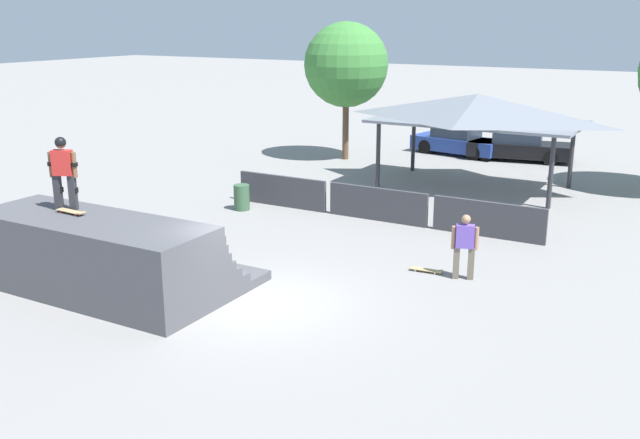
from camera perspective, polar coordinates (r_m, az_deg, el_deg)
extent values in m
plane|color=gray|center=(16.18, -4.86, -6.63)|extent=(160.00, 160.00, 0.00)
cube|color=#4C4C51|center=(17.91, -15.32, -4.51)|extent=(5.93, 3.83, 0.23)
cube|color=#4C4C51|center=(17.55, -16.37, -4.23)|extent=(5.93, 2.96, 0.23)
cube|color=#4C4C51|center=(17.37, -16.80, -3.68)|extent=(5.93, 2.64, 0.23)
cube|color=#4C4C51|center=(17.23, -17.11, -3.07)|extent=(5.93, 2.42, 0.23)
cube|color=#4C4C51|center=(17.11, -17.36, -2.43)|extent=(5.93, 2.27, 0.23)
cube|color=#4C4C51|center=(17.01, -17.55, -1.76)|extent=(5.93, 2.16, 0.23)
cube|color=#4C4C51|center=(16.92, -17.71, -1.06)|extent=(5.93, 2.08, 0.23)
cube|color=#4C4C51|center=(16.85, -17.83, -0.35)|extent=(5.93, 2.04, 0.23)
cylinder|color=silver|center=(17.49, -15.45, 0.69)|extent=(5.81, 0.07, 0.07)
cube|color=#2D2D33|center=(17.66, -19.17, 2.04)|extent=(0.21, 0.21, 0.83)
cube|color=black|center=(17.67, -19.14, 2.22)|extent=(0.24, 0.21, 0.12)
cube|color=#2D2D33|center=(17.82, -20.23, 2.05)|extent=(0.21, 0.21, 0.83)
cube|color=black|center=(17.83, -20.20, 2.23)|extent=(0.24, 0.21, 0.12)
cube|color=red|center=(17.59, -19.91, 4.30)|extent=(0.50, 0.39, 0.59)
cylinder|color=brown|center=(17.48, -19.07, 4.15)|extent=(0.15, 0.15, 0.59)
cylinder|color=black|center=(17.48, -19.07, 4.19)|extent=(0.22, 0.22, 0.09)
cylinder|color=brown|center=(17.73, -20.72, 4.15)|extent=(0.15, 0.15, 0.59)
cylinder|color=black|center=(17.72, -20.72, 4.18)|extent=(0.22, 0.22, 0.09)
sphere|color=brown|center=(17.51, -20.05, 5.72)|extent=(0.23, 0.23, 0.23)
sphere|color=black|center=(17.51, -20.06, 5.82)|extent=(0.26, 0.26, 0.26)
cylinder|color=red|center=(17.28, -18.62, 0.45)|extent=(0.05, 0.03, 0.05)
cylinder|color=red|center=(17.20, -18.98, 0.35)|extent=(0.05, 0.03, 0.05)
cylinder|color=red|center=(17.67, -19.66, 0.69)|extent=(0.05, 0.03, 0.05)
cylinder|color=red|center=(17.59, -20.02, 0.59)|extent=(0.05, 0.03, 0.05)
cube|color=tan|center=(17.43, -19.33, 0.63)|extent=(0.84, 0.25, 0.02)
cube|color=tan|center=(17.13, -18.55, 0.51)|extent=(0.11, 0.21, 0.02)
cube|color=#6B6051|center=(17.74, 10.84, -3.41)|extent=(0.19, 0.19, 0.80)
cube|color=#6B6051|center=(17.75, 11.98, -3.47)|extent=(0.19, 0.19, 0.80)
cube|color=#6B4CB7|center=(17.53, 11.53, -1.32)|extent=(0.48, 0.35, 0.57)
cylinder|color=#A87A5B|center=(17.54, 10.64, -1.42)|extent=(0.14, 0.14, 0.57)
cylinder|color=#A87A5B|center=(17.55, 12.41, -1.51)|extent=(0.14, 0.14, 0.57)
sphere|color=#A87A5B|center=(17.41, 11.61, 0.03)|extent=(0.22, 0.22, 0.22)
cylinder|color=silver|center=(18.16, 9.29, -4.14)|extent=(0.05, 0.03, 0.05)
cylinder|color=silver|center=(18.03, 9.17, -4.28)|extent=(0.05, 0.03, 0.05)
cylinder|color=silver|center=(18.29, 7.76, -3.92)|extent=(0.05, 0.03, 0.05)
cylinder|color=silver|center=(18.17, 7.63, -4.06)|extent=(0.05, 0.03, 0.05)
cube|color=tan|center=(18.15, 8.47, -4.00)|extent=(0.83, 0.27, 0.02)
cube|color=tan|center=(18.05, 9.62, -4.10)|extent=(0.11, 0.21, 0.02)
cube|color=#3D3D42|center=(24.08, -3.04, 2.28)|extent=(3.33, 0.12, 1.05)
cube|color=#3D3D42|center=(22.42, 4.63, 1.23)|extent=(3.33, 0.12, 1.05)
cube|color=#3D3D42|center=(21.23, 13.33, 0.00)|extent=(3.33, 0.12, 1.05)
cylinder|color=#2D2D33|center=(26.76, 4.67, 5.15)|extent=(0.16, 0.16, 2.44)
cylinder|color=#2D2D33|center=(24.83, 18.00, 3.58)|extent=(0.16, 0.16, 2.44)
cylinder|color=#2D2D33|center=(29.86, 7.48, 6.18)|extent=(0.16, 0.16, 2.44)
cylinder|color=#2D2D33|center=(28.14, 19.48, 4.82)|extent=(0.16, 0.16, 2.44)
cube|color=slate|center=(27.02, 12.42, 7.66)|extent=(7.42, 4.04, 0.10)
pyramid|color=slate|center=(26.95, 12.49, 8.78)|extent=(7.27, 3.96, 0.96)
cylinder|color=brown|center=(32.11, 2.06, 7.36)|extent=(0.28, 0.28, 2.85)
sphere|color=#3D7F38|center=(31.81, 2.11, 12.28)|extent=(3.69, 3.69, 3.69)
cylinder|color=#385B3D|center=(23.76, -6.29, 1.77)|extent=(0.52, 0.52, 0.85)
cube|color=navy|center=(33.99, 10.96, 5.95)|extent=(4.43, 2.43, 0.62)
cube|color=#283342|center=(33.95, 10.84, 6.86)|extent=(2.17, 1.75, 0.46)
cube|color=navy|center=(33.92, 10.86, 7.25)|extent=(2.08, 1.70, 0.04)
cylinder|color=black|center=(34.09, 13.46, 5.55)|extent=(0.67, 0.31, 0.64)
cylinder|color=black|center=(32.75, 12.23, 5.22)|extent=(0.67, 0.31, 0.64)
cylinder|color=black|center=(35.30, 9.75, 6.10)|extent=(0.67, 0.31, 0.64)
cylinder|color=black|center=(34.00, 8.42, 5.79)|extent=(0.67, 0.31, 0.64)
cube|color=black|center=(33.23, 15.68, 5.42)|extent=(4.73, 2.45, 0.62)
cube|color=#283342|center=(33.15, 15.54, 6.36)|extent=(2.30, 1.77, 0.46)
cube|color=black|center=(33.12, 15.57, 6.75)|extent=(2.20, 1.72, 0.04)
cylinder|color=black|center=(33.96, 18.08, 5.16)|extent=(0.66, 0.31, 0.64)
cylinder|color=black|center=(32.44, 17.97, 4.70)|extent=(0.66, 0.31, 0.64)
cylinder|color=black|center=(34.14, 13.45, 5.56)|extent=(0.66, 0.31, 0.64)
cylinder|color=black|center=(32.62, 13.14, 5.12)|extent=(0.66, 0.31, 0.64)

